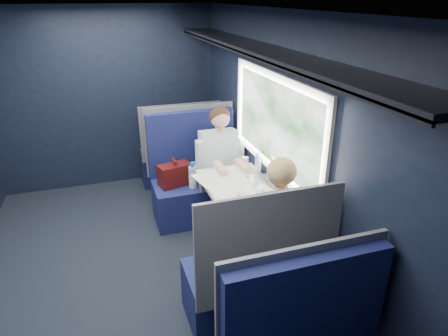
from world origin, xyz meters
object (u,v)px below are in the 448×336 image
object	(u,v)px
seat_row_front	(179,154)
bottle_small	(258,165)
woman	(276,224)
laptop	(269,176)
table	(237,194)
seat_bay_near	(195,182)
cup	(245,162)
seat_bay_far	(253,276)
man	(221,161)

from	to	relation	value
seat_row_front	bottle_small	world-z (taller)	seat_row_front
woman	laptop	size ratio (longest dim) A/B	3.71
table	seat_bay_near	distance (m)	0.92
bottle_small	cup	distance (m)	0.23
seat_bay_near	seat_row_front	xyz separation A→B (m)	(0.01, 0.93, -0.01)
cup	seat_bay_near	bearing A→B (deg)	135.48
seat_bay_far	cup	xyz separation A→B (m)	(0.43, 1.31, 0.37)
woman	bottle_small	bearing A→B (deg)	76.04
laptop	seat_bay_far	bearing A→B (deg)	-120.12
laptop	cup	distance (m)	0.46
laptop	cup	xyz separation A→B (m)	(-0.08, 0.45, -0.02)
table	seat_bay_far	distance (m)	0.93
table	seat_row_front	xyz separation A→B (m)	(-0.18, 1.80, -0.25)
table	woman	world-z (taller)	woman
table	cup	world-z (taller)	cup
seat_row_front	woman	distance (m)	2.54
man	woman	distance (m)	1.41
seat_bay_far	seat_row_front	world-z (taller)	seat_bay_far
seat_bay_far	seat_row_front	size ratio (longest dim) A/B	1.09
laptop	bottle_small	world-z (taller)	laptop
seat_bay_near	woman	xyz separation A→B (m)	(0.26, -1.58, 0.31)
seat_bay_far	table	bearing A→B (deg)	78.22
laptop	bottle_small	size ratio (longest dim) A/B	1.62
laptop	bottle_small	bearing A→B (deg)	95.61
woman	cup	world-z (taller)	woman
table	seat_bay_near	world-z (taller)	seat_bay_near
seat_bay_near	bottle_small	size ratio (longest dim) A/B	5.72
seat_bay_near	cup	distance (m)	0.72
cup	bottle_small	bearing A→B (deg)	-76.32
man	laptop	xyz separation A→B (m)	(0.25, -0.71, 0.09)
seat_row_front	woman	xyz separation A→B (m)	(0.25, -2.50, 0.32)
seat_bay_near	cup	world-z (taller)	seat_bay_near
seat_bay_far	seat_row_front	xyz separation A→B (m)	(0.00, 2.67, -0.00)
laptop	bottle_small	distance (m)	0.23
seat_bay_far	cup	bearing A→B (deg)	72.05
table	seat_bay_far	bearing A→B (deg)	-101.78
seat_bay_far	woman	distance (m)	0.43
man	laptop	size ratio (longest dim) A/B	3.71
cup	table	bearing A→B (deg)	-118.96
seat_bay_far	laptop	bearing A→B (deg)	59.88
cup	seat_row_front	bearing A→B (deg)	107.44
table	man	world-z (taller)	man
seat_row_front	laptop	distance (m)	1.92
seat_row_front	man	bearing A→B (deg)	-77.17
seat_row_front	laptop	size ratio (longest dim) A/B	3.26
seat_row_front	bottle_small	distance (m)	1.70
seat_row_front	seat_bay_far	bearing A→B (deg)	-90.00
seat_bay_near	bottle_small	distance (m)	0.92
seat_row_front	man	xyz separation A→B (m)	(0.25, -1.10, 0.31)
laptop	table	bearing A→B (deg)	178.40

